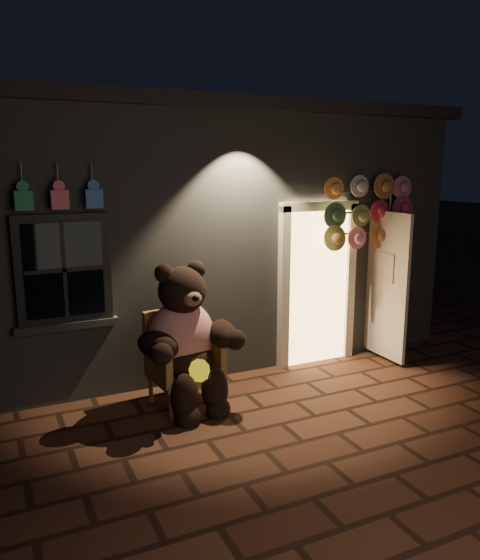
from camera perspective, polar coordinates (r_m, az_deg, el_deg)
ground at (r=5.91m, az=4.37°, el=-14.75°), size 60.00×60.00×0.00m
shop_building at (r=9.01m, az=-8.13°, el=5.94°), size 7.30×5.95×3.51m
wicker_armchair at (r=6.22m, az=-6.19°, el=-8.10°), size 0.80×0.74×1.06m
teddy_bear at (r=6.02m, az=-5.72°, el=-6.26°), size 1.22×1.01×1.69m
hat_rack at (r=7.52m, az=13.32°, el=6.88°), size 1.42×0.22×2.52m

